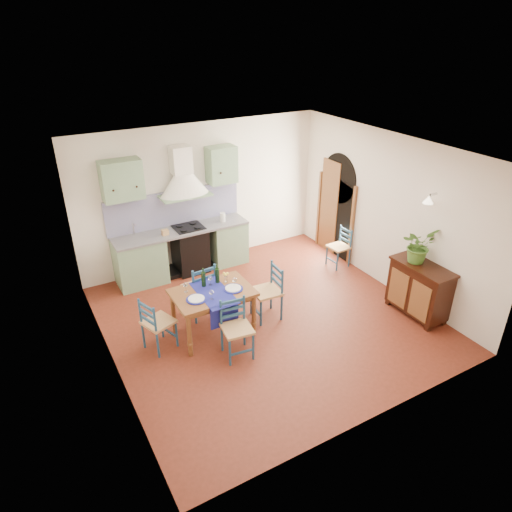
{
  "coord_description": "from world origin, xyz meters",
  "views": [
    {
      "loc": [
        -3.26,
        -5.39,
        4.45
      ],
      "look_at": [
        -0.04,
        0.3,
        1.05
      ],
      "focal_mm": 32.0,
      "sensor_mm": 36.0,
      "label": 1
    }
  ],
  "objects_px": {
    "dining_table": "(213,296)",
    "sideboard": "(419,288)",
    "chair_near": "(236,328)",
    "potted_plant": "(418,245)"
  },
  "relations": [
    {
      "from": "sideboard",
      "to": "potted_plant",
      "type": "height_order",
      "value": "potted_plant"
    },
    {
      "from": "dining_table",
      "to": "potted_plant",
      "type": "bearing_deg",
      "value": -17.87
    },
    {
      "from": "sideboard",
      "to": "potted_plant",
      "type": "xyz_separation_m",
      "value": [
        -0.0,
        0.17,
        0.72
      ]
    },
    {
      "from": "dining_table",
      "to": "chair_near",
      "type": "relative_size",
      "value": 1.36
    },
    {
      "from": "dining_table",
      "to": "chair_near",
      "type": "height_order",
      "value": "dining_table"
    },
    {
      "from": "dining_table",
      "to": "sideboard",
      "type": "distance_m",
      "value": 3.4
    },
    {
      "from": "chair_near",
      "to": "sideboard",
      "type": "distance_m",
      "value": 3.16
    },
    {
      "from": "dining_table",
      "to": "chair_near",
      "type": "bearing_deg",
      "value": -83.31
    },
    {
      "from": "chair_near",
      "to": "sideboard",
      "type": "height_order",
      "value": "sideboard"
    },
    {
      "from": "dining_table",
      "to": "potted_plant",
      "type": "distance_m",
      "value": 3.39
    }
  ]
}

